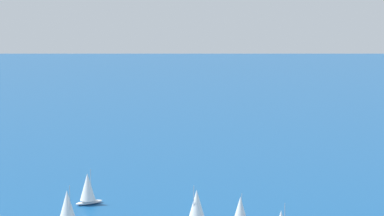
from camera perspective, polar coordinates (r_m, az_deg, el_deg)
name	(u,v)px	position (r m, az deg, el deg)	size (l,w,h in m)	color
sailboat_near_centre	(240,211)	(164.41, 4.24, -8.98)	(5.28, 6.93, 8.86)	#23478C
sailboat_far_port	(88,188)	(185.66, -9.08, -6.94)	(8.08, 5.41, 10.05)	white
sailboat_inshore	(197,209)	(162.85, 0.40, -8.76)	(8.59, 4.77, 11.04)	white
sailboat_trailing	(68,213)	(159.55, -10.80, -8.97)	(5.86, 10.03, 12.68)	gold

